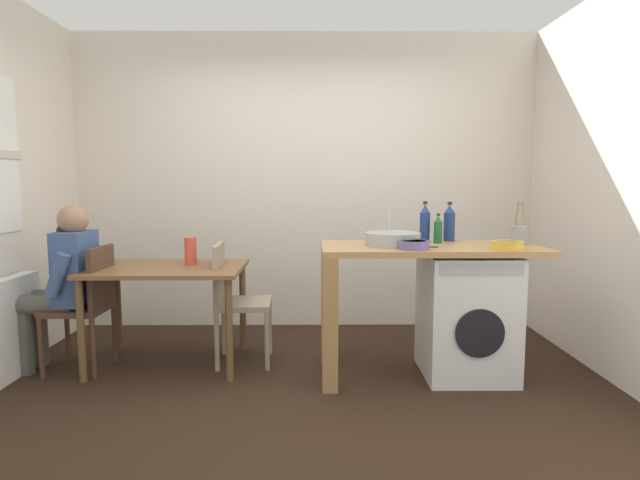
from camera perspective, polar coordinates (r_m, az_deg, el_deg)
name	(u,v)px	position (r m, az deg, el deg)	size (l,w,h in m)	color
ground_plane	(301,399)	(3.39, -2.13, -17.14)	(5.46, 5.46, 0.00)	black
wall_back	(305,183)	(4.86, -1.61, 6.36)	(4.60, 0.10, 2.70)	silver
radiator	(2,332)	(4.13, -31.64, -8.63)	(0.10, 0.80, 0.70)	white
dining_table	(168,280)	(3.96, -16.46, -4.21)	(1.10, 0.76, 0.74)	brown
chair_person_seat	(88,301)	(4.07, -24.24, -6.16)	(0.41, 0.41, 0.90)	#4C3323
chair_opposite	(234,296)	(3.93, -9.48, -6.13)	(0.41, 0.41, 0.90)	gray
seated_person	(64,278)	(4.11, -26.38, -3.82)	(0.50, 0.51, 1.20)	#595651
kitchen_counter	(400,268)	(3.62, 8.78, -3.09)	(1.50, 0.68, 0.92)	tan
washing_machine	(466,315)	(3.79, 15.84, -7.94)	(0.60, 0.61, 0.86)	silver
sink_basin	(393,239)	(3.59, 8.02, 0.11)	(0.38, 0.38, 0.09)	#9EA0A5
tap	(389,223)	(3.76, 7.64, 1.86)	(0.02, 0.02, 0.28)	#B2B2B7
bottle_tall_green	(425,224)	(3.83, 11.49, 1.78)	(0.07, 0.07, 0.30)	navy
bottle_squat_brown	(438,230)	(3.77, 12.89, 1.10)	(0.06, 0.06, 0.21)	#19592D
bottle_clear_small	(449,223)	(3.94, 14.07, 1.80)	(0.08, 0.08, 0.29)	navy
mixing_bowl	(414,244)	(3.41, 10.28, -0.48)	(0.20, 0.20, 0.06)	slate
utensil_crock	(519,235)	(3.87, 21.11, 0.56)	(0.11, 0.11, 0.30)	gray
colander	(507,245)	(3.56, 19.98, -0.50)	(0.20, 0.20, 0.06)	gold
vase	(191,251)	(3.98, -14.09, -1.17)	(0.09, 0.09, 0.21)	#D84C38
scissors	(426,247)	(3.53, 11.66, -0.72)	(0.15, 0.06, 0.01)	#B2B2B7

